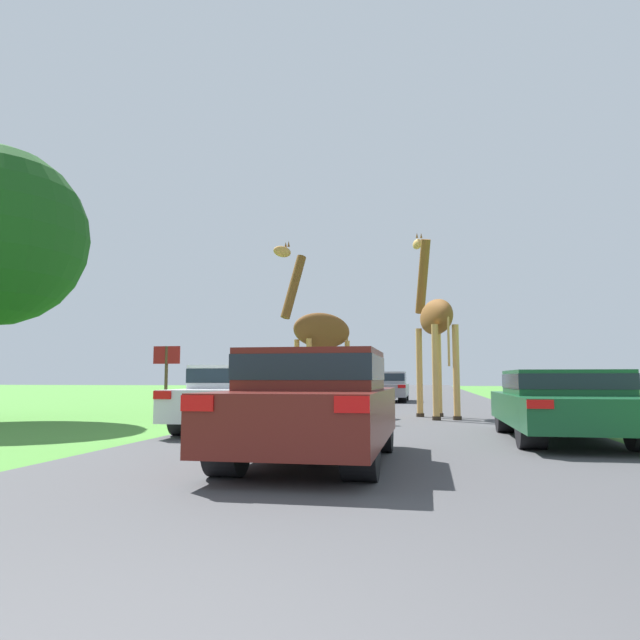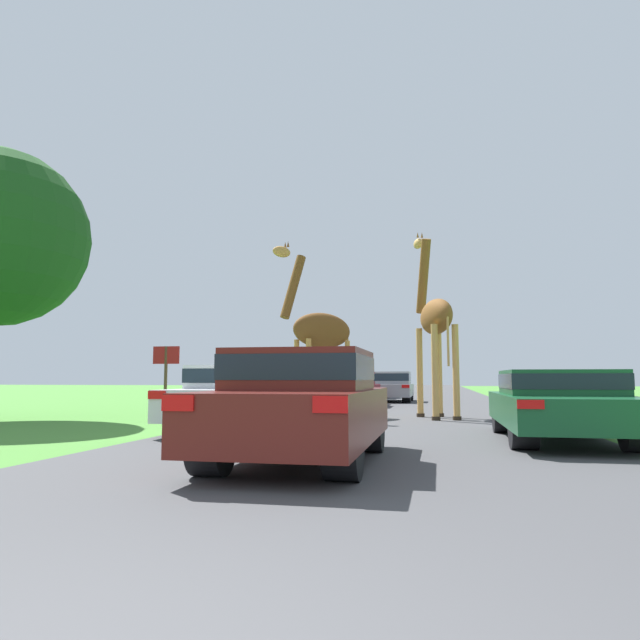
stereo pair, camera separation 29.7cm
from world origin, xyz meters
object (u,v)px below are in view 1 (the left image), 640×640
(car_lead_maroon, at_px, (314,402))
(car_verge_right, at_px, (242,395))
(car_queue_right, at_px, (388,386))
(car_rear_follower, at_px, (367,384))
(giraffe_companion, at_px, (434,321))
(car_queue_left, at_px, (564,402))
(giraffe_near_road, at_px, (319,331))
(sign_post, at_px, (166,369))
(car_far_ahead, at_px, (348,388))

(car_lead_maroon, distance_m, car_verge_right, 4.83)
(car_queue_right, distance_m, car_rear_follower, 4.95)
(giraffe_companion, xyz_separation_m, car_verge_right, (-4.03, -4.38, -1.91))
(giraffe_companion, xyz_separation_m, car_queue_left, (2.11, -5.27, -1.96))
(car_lead_maroon, bearing_deg, giraffe_near_road, 100.30)
(giraffe_near_road, xyz_separation_m, car_verge_right, (-0.86, -4.16, -1.67))
(car_queue_right, bearing_deg, sign_post, -108.90)
(giraffe_near_road, xyz_separation_m, car_far_ahead, (-0.09, 6.35, -1.68))
(car_verge_right, bearing_deg, giraffe_companion, 47.38)
(car_verge_right, height_order, car_rear_follower, car_rear_follower)
(sign_post, bearing_deg, giraffe_near_road, 34.10)
(giraffe_near_road, xyz_separation_m, giraffe_companion, (3.17, 0.22, 0.24))
(car_lead_maroon, distance_m, car_queue_right, 19.39)
(car_queue_left, height_order, car_far_ahead, car_far_ahead)
(giraffe_companion, distance_m, car_queue_left, 6.00)
(giraffe_companion, relative_size, car_rear_follower, 1.37)
(giraffe_companion, bearing_deg, car_queue_right, 81.72)
(car_far_ahead, bearing_deg, car_lead_maroon, -83.74)
(car_lead_maroon, bearing_deg, car_verge_right, 119.48)
(giraffe_near_road, relative_size, car_lead_maroon, 1.18)
(giraffe_near_road, relative_size, giraffe_companion, 0.88)
(giraffe_near_road, bearing_deg, sign_post, 72.61)
(car_verge_right, bearing_deg, sign_post, 144.88)
(giraffe_near_road, distance_m, car_queue_right, 11.20)
(car_queue_right, distance_m, sign_post, 14.13)
(car_queue_left, relative_size, car_far_ahead, 1.06)
(giraffe_companion, relative_size, car_queue_left, 1.18)
(car_lead_maroon, height_order, car_verge_right, car_lead_maroon)
(car_verge_right, relative_size, car_rear_follower, 1.08)
(car_far_ahead, distance_m, car_verge_right, 10.53)
(car_lead_maroon, distance_m, sign_post, 7.83)
(car_rear_follower, bearing_deg, giraffe_companion, -77.26)
(giraffe_near_road, height_order, car_queue_left, giraffe_near_road)
(car_verge_right, bearing_deg, giraffe_near_road, 78.37)
(car_queue_left, height_order, car_verge_right, car_verge_right)
(car_rear_follower, height_order, sign_post, sign_post)
(giraffe_companion, distance_m, car_far_ahead, 7.20)
(sign_post, bearing_deg, car_far_ahead, 68.87)
(giraffe_companion, bearing_deg, sign_post, -177.93)
(car_lead_maroon, relative_size, car_verge_right, 0.95)
(car_far_ahead, bearing_deg, giraffe_companion, -61.93)
(giraffe_companion, height_order, car_verge_right, giraffe_companion)
(car_lead_maroon, height_order, car_queue_left, car_lead_maroon)
(car_queue_right, height_order, sign_post, sign_post)
(giraffe_near_road, distance_m, sign_post, 4.30)
(giraffe_companion, relative_size, car_lead_maroon, 1.34)
(car_queue_right, bearing_deg, giraffe_companion, -79.26)
(giraffe_near_road, distance_m, car_lead_maroon, 8.65)
(car_queue_right, relative_size, car_far_ahead, 0.97)
(giraffe_companion, distance_m, car_queue_right, 11.16)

